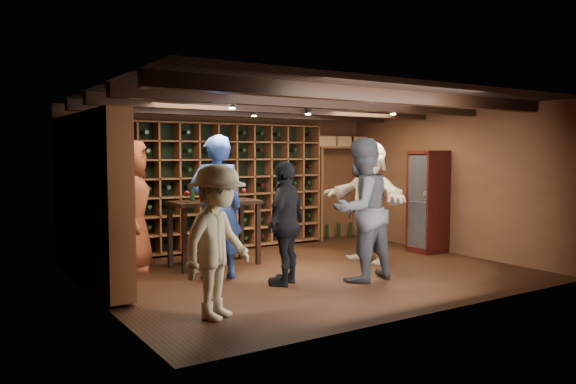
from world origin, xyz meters
TOP-DOWN VIEW (x-y plane):
  - ground at (0.00, 0.00)m, footprint 6.00×6.00m
  - room_shell at (0.00, 0.05)m, footprint 6.00×6.00m
  - wine_rack_back at (-0.52, 2.33)m, footprint 4.65×0.30m
  - wine_rack_left at (-2.83, 0.82)m, footprint 0.30×2.65m
  - crate_shelf at (2.41, 2.32)m, footprint 1.20×0.32m
  - display_cabinet at (2.71, 0.20)m, footprint 0.55×0.50m
  - man_blue_shirt at (-1.30, 0.30)m, footprint 0.82×0.64m
  - man_grey_suit at (0.30, -0.86)m, footprint 1.02×0.84m
  - guest_red_floral at (-2.15, 1.42)m, footprint 0.91×1.10m
  - guest_woman_black at (-0.68, -0.51)m, footprint 1.02×0.87m
  - guest_khaki at (-2.10, -1.41)m, footprint 1.21×1.04m
  - guest_beige at (1.30, 0.13)m, footprint 0.67×1.83m
  - tasting_table at (-0.94, 1.14)m, footprint 1.34×0.68m

SIDE VIEW (x-z plane):
  - ground at x=0.00m, z-range 0.00..0.00m
  - guest_khaki at x=-2.10m, z-range 0.00..1.62m
  - guest_woman_black at x=-0.68m, z-range 0.00..1.63m
  - display_cabinet at x=2.71m, z-range -0.02..1.73m
  - tasting_table at x=-0.94m, z-range 0.23..1.52m
  - guest_red_floral at x=-2.15m, z-range 0.00..1.93m
  - man_grey_suit at x=0.30m, z-range 0.00..1.94m
  - guest_beige at x=1.30m, z-range 0.00..1.94m
  - man_blue_shirt at x=-1.30m, z-range 0.00..1.98m
  - wine_rack_back at x=-0.52m, z-range 0.05..2.25m
  - wine_rack_left at x=-2.83m, z-range 0.05..2.25m
  - crate_shelf at x=2.41m, z-range 0.54..2.60m
  - room_shell at x=0.00m, z-range -0.58..5.42m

